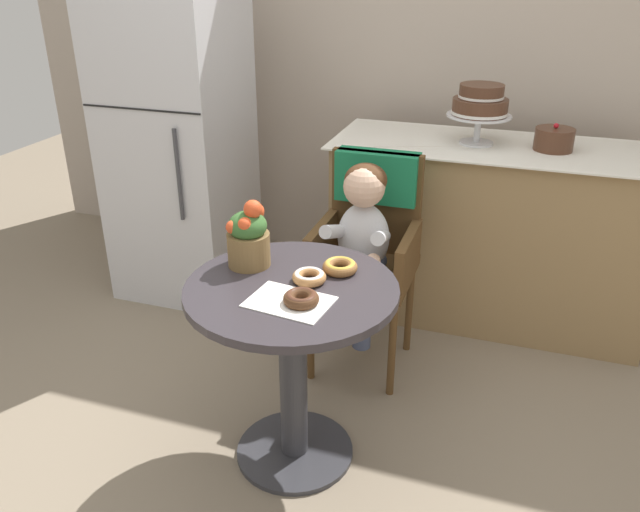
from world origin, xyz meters
name	(u,v)px	position (x,y,z in m)	size (l,w,h in m)	color
ground_plane	(295,452)	(0.00, 0.00, 0.00)	(8.00, 8.00, 0.00)	gray
back_wall	(412,29)	(0.00, 1.85, 1.35)	(4.80, 0.10, 2.70)	#B2A393
cafe_table	(293,340)	(0.00, 0.00, 0.51)	(0.72, 0.72, 0.72)	#332D33
wicker_chair	(370,228)	(0.08, 0.75, 0.64)	(0.42, 0.45, 0.95)	brown
seated_child	(361,233)	(0.08, 0.59, 0.68)	(0.27, 0.32, 0.73)	silver
paper_napkin	(290,302)	(0.03, -0.10, 0.72)	(0.26, 0.19, 0.00)	white
donut_front	(301,298)	(0.07, -0.10, 0.74)	(0.11, 0.11, 0.04)	#4C2D19
donut_mid	(340,266)	(0.12, 0.15, 0.74)	(0.12, 0.12, 0.04)	#936033
donut_side	(309,276)	(0.05, 0.05, 0.74)	(0.12, 0.12, 0.04)	#AD7542
flower_vase	(248,236)	(-0.20, 0.10, 0.83)	(0.15, 0.15, 0.25)	brown
display_counter	(488,233)	(0.55, 1.30, 0.45)	(1.56, 0.62, 0.90)	#93754C
tiered_cake_stand	(480,104)	(0.44, 1.30, 1.09)	(0.30, 0.30, 0.28)	silver
round_layer_cake	(554,139)	(0.79, 1.30, 0.95)	(0.18, 0.18, 0.12)	#4C2D1E
refrigerator	(178,138)	(-1.05, 1.10, 0.85)	(0.64, 0.63, 1.70)	silver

